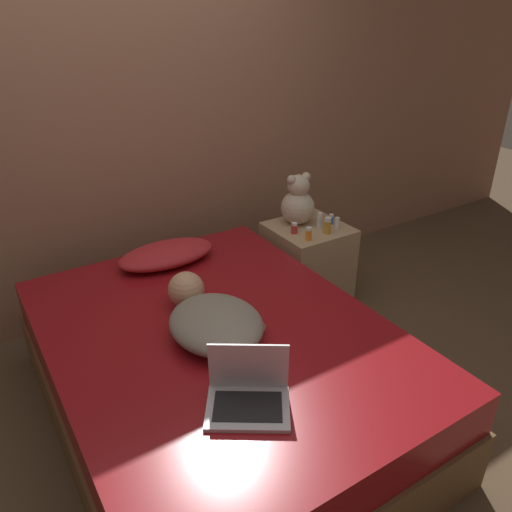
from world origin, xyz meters
TOP-DOWN VIEW (x-y plane):
  - ground_plane at (0.00, 0.00)m, footprint 12.00×12.00m
  - wall_back at (0.00, 1.27)m, footprint 8.00×0.06m
  - bed at (0.00, 0.00)m, footprint 1.50×1.99m
  - nightstand at (1.05, 0.67)m, footprint 0.49×0.48m
  - pillow at (0.07, 0.76)m, footprint 0.57×0.31m
  - person_lying at (-0.03, 0.00)m, footprint 0.42×0.65m
  - laptop at (-0.13, -0.48)m, footprint 0.39×0.36m
  - teddy_bear at (1.02, 0.76)m, footprint 0.23×0.23m
  - bottle_red at (0.91, 0.64)m, footprint 0.04×0.04m
  - bottle_white at (1.19, 0.55)m, footprint 0.03×0.03m
  - bottle_orange at (0.92, 0.50)m, footprint 0.04×0.04m
  - bottle_clear at (1.10, 0.62)m, footprint 0.04×0.04m
  - bottle_amber at (1.09, 0.52)m, footprint 0.05×0.05m
  - bottle_blue at (1.21, 0.63)m, footprint 0.03×0.03m

SIDE VIEW (x-z plane):
  - ground_plane at x=0.00m, z-range 0.00..0.00m
  - bed at x=0.00m, z-range 0.00..0.52m
  - nightstand at x=1.05m, z-range 0.00..0.55m
  - laptop at x=-0.13m, z-range 0.45..0.69m
  - pillow at x=0.07m, z-range 0.52..0.63m
  - bottle_blue at x=1.21m, z-range 0.55..0.62m
  - bottle_red at x=0.91m, z-range 0.55..0.62m
  - bottle_white at x=1.19m, z-range 0.55..0.63m
  - bottle_orange at x=0.92m, z-range 0.55..0.64m
  - person_lying at x=-0.03m, z-range 0.51..0.69m
  - bottle_clear at x=1.10m, z-range 0.55..0.66m
  - bottle_amber at x=1.09m, z-range 0.55..0.66m
  - teddy_bear at x=1.02m, z-range 0.53..0.88m
  - wall_back at x=0.00m, z-range 0.00..2.60m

